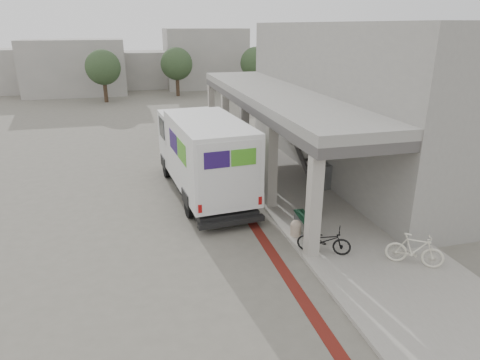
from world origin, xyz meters
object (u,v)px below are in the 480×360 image
object	(u,v)px
fedex_truck	(203,153)
bicycle_cream	(415,250)
utility_cabinet	(324,176)
bench	(306,222)
bicycle_black	(324,240)

from	to	relation	value
fedex_truck	bicycle_cream	xyz separation A→B (m)	(4.99, -7.53, -1.19)
utility_cabinet	bicycle_cream	xyz separation A→B (m)	(-0.21, -6.62, -0.04)
bench	bicycle_black	world-z (taller)	bicycle_black
fedex_truck	bench	size ratio (longest dim) A/B	4.73
fedex_truck	bicycle_black	distance (m)	6.87
bicycle_black	bicycle_cream	bearing A→B (deg)	-90.62
bicycle_black	bicycle_cream	xyz separation A→B (m)	(2.29, -1.34, 0.06)
fedex_truck	bicycle_black	bearing A→B (deg)	-71.13
bicycle_black	bicycle_cream	size ratio (longest dim) A/B	1.01
bench	utility_cabinet	world-z (taller)	utility_cabinet
bicycle_cream	bench	bearing A→B (deg)	72.06
utility_cabinet	bicycle_black	size ratio (longest dim) A/B	0.64
utility_cabinet	bicycle_cream	bearing A→B (deg)	-104.00
fedex_truck	utility_cabinet	world-z (taller)	fedex_truck
fedex_truck	bicycle_cream	bearing A→B (deg)	-61.14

